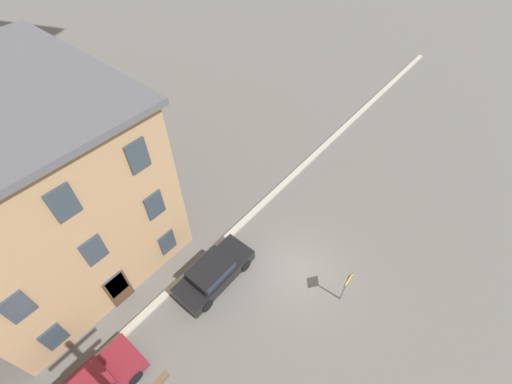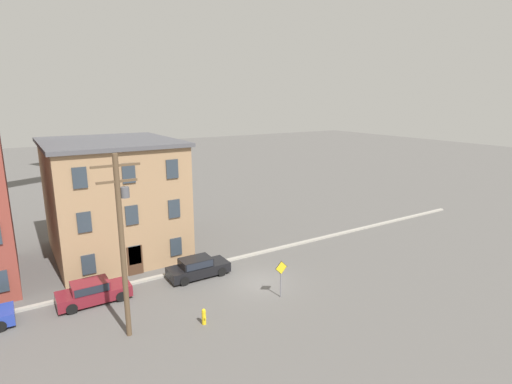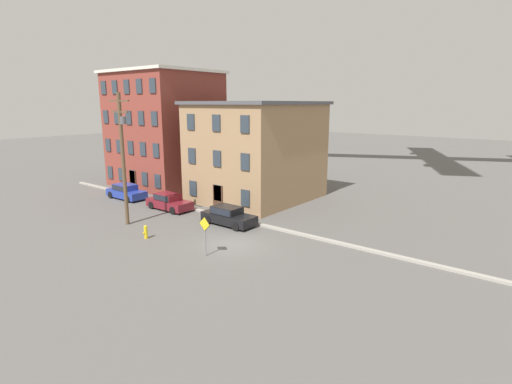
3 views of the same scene
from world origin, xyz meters
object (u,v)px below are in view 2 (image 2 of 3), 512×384
Objects in this scene: car_black at (197,267)px; fire_hydrant at (204,316)px; utility_pole at (122,238)px; car_maroon at (93,291)px; caution_sign at (281,273)px.

car_black reaches higher than fire_hydrant.
utility_pole is at bearing -142.06° from car_black.
caution_sign is (10.47, -5.81, 0.92)m from car_maroon.
car_maroon is 6.96m from utility_pole.
car_black is at bearing 37.94° from utility_pole.
fire_hydrant is at bearing -177.17° from caution_sign.
caution_sign reaches higher than fire_hydrant.
car_maroon is 0.44× the size of utility_pole.
caution_sign reaches higher than car_black.
fire_hydrant is at bearing -51.31° from car_maroon.
utility_pole reaches higher than fire_hydrant.
utility_pole is (-9.49, 0.91, 3.93)m from caution_sign.
utility_pole is 10.41× the size of fire_hydrant.
caution_sign reaches higher than car_maroon.
fire_hydrant is (3.89, -1.19, -5.11)m from utility_pole.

